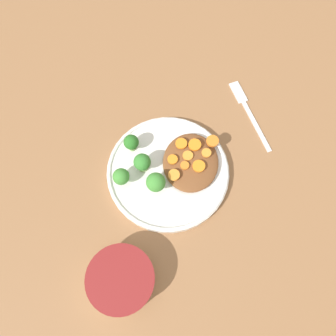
% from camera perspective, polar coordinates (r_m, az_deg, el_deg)
% --- Properties ---
extents(ground_plane, '(4.00, 4.00, 0.00)m').
position_cam_1_polar(ground_plane, '(0.71, 0.00, -0.93)').
color(ground_plane, '#8C603D').
extents(plate, '(0.26, 0.26, 0.02)m').
position_cam_1_polar(plate, '(0.70, 0.00, -0.61)').
color(plate, silver).
rests_on(plate, ground_plane).
extents(dip_bowl, '(0.13, 0.13, 0.05)m').
position_cam_1_polar(dip_bowl, '(0.65, -8.13, -18.66)').
color(dip_bowl, white).
rests_on(dip_bowl, ground_plane).
extents(stew_mound, '(0.14, 0.12, 0.02)m').
position_cam_1_polar(stew_mound, '(0.70, 3.97, 1.03)').
color(stew_mound, brown).
rests_on(stew_mound, plate).
extents(broccoli_floret_0, '(0.04, 0.04, 0.05)m').
position_cam_1_polar(broccoli_floret_0, '(0.68, -4.48, 1.09)').
color(broccoli_floret_0, '#7FA85B').
rests_on(broccoli_floret_0, plate).
extents(broccoli_floret_1, '(0.03, 0.03, 0.05)m').
position_cam_1_polar(broccoli_floret_1, '(0.67, -8.16, -1.53)').
color(broccoli_floret_1, '#759E51').
rests_on(broccoli_floret_1, plate).
extents(broccoli_floret_2, '(0.04, 0.04, 0.05)m').
position_cam_1_polar(broccoli_floret_2, '(0.66, -2.13, -2.53)').
color(broccoli_floret_2, '#7FA85B').
rests_on(broccoli_floret_2, plate).
extents(broccoli_floret_3, '(0.03, 0.03, 0.05)m').
position_cam_1_polar(broccoli_floret_3, '(0.70, -6.41, 4.41)').
color(broccoli_floret_3, '#7FA85B').
rests_on(broccoli_floret_3, plate).
extents(carrot_slice_0, '(0.02, 0.02, 0.00)m').
position_cam_1_polar(carrot_slice_0, '(0.68, 2.93, 0.45)').
color(carrot_slice_0, orange).
rests_on(carrot_slice_0, stew_mound).
extents(carrot_slice_1, '(0.03, 0.03, 0.01)m').
position_cam_1_polar(carrot_slice_1, '(0.68, 5.39, 0.33)').
color(carrot_slice_1, orange).
rests_on(carrot_slice_1, stew_mound).
extents(carrot_slice_2, '(0.02, 0.02, 0.01)m').
position_cam_1_polar(carrot_slice_2, '(0.67, 1.05, -1.23)').
color(carrot_slice_2, orange).
rests_on(carrot_slice_2, stew_mound).
extents(carrot_slice_3, '(0.02, 0.02, 0.00)m').
position_cam_1_polar(carrot_slice_3, '(0.69, 6.70, 2.64)').
color(carrot_slice_3, orange).
rests_on(carrot_slice_3, stew_mound).
extents(carrot_slice_4, '(0.02, 0.02, 0.01)m').
position_cam_1_polar(carrot_slice_4, '(0.70, 2.33, 4.27)').
color(carrot_slice_4, orange).
rests_on(carrot_slice_4, stew_mound).
extents(carrot_slice_5, '(0.02, 0.02, 0.00)m').
position_cam_1_polar(carrot_slice_5, '(0.68, 0.81, 1.50)').
color(carrot_slice_5, orange).
rests_on(carrot_slice_5, stew_mound).
extents(carrot_slice_6, '(0.02, 0.02, 0.00)m').
position_cam_1_polar(carrot_slice_6, '(0.69, 3.47, 2.17)').
color(carrot_slice_6, orange).
rests_on(carrot_slice_6, stew_mound).
extents(carrot_slice_7, '(0.03, 0.03, 0.01)m').
position_cam_1_polar(carrot_slice_7, '(0.70, 4.68, 4.04)').
color(carrot_slice_7, orange).
rests_on(carrot_slice_7, stew_mound).
extents(carrot_slice_8, '(0.03, 0.03, 0.01)m').
position_cam_1_polar(carrot_slice_8, '(0.71, 7.75, 4.68)').
color(carrot_slice_8, orange).
rests_on(carrot_slice_8, stew_mound).
extents(fork, '(0.18, 0.10, 0.01)m').
position_cam_1_polar(fork, '(0.81, 13.61, 10.08)').
color(fork, silver).
rests_on(fork, ground_plane).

